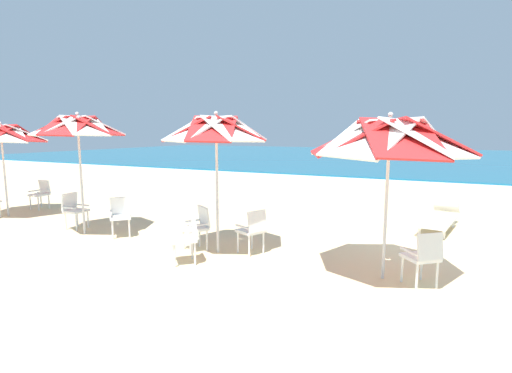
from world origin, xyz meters
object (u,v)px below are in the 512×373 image
beach_umbrella_0 (389,139)px  plastic_chair_2 (253,229)px  plastic_chair_1 (187,236)px  beach_umbrella_2 (78,128)px  sun_lounger_1 (439,218)px  plastic_chair_3 (198,225)px  plastic_chair_5 (74,208)px  beach_umbrella_1 (216,131)px  plastic_chair_0 (423,255)px  beach_umbrella_3 (1,134)px  plastic_chair_7 (41,193)px  plastic_chair_4 (120,214)px

beach_umbrella_0 → plastic_chair_2: size_ratio=3.04×
plastic_chair_1 → beach_umbrella_2: 3.87m
plastic_chair_2 → sun_lounger_1: plastic_chair_2 is taller
plastic_chair_3 → plastic_chair_5: same height
beach_umbrella_1 → plastic_chair_0: bearing=-1.4°
beach_umbrella_2 → beach_umbrella_3: (-3.54, 0.43, -0.16)m
beach_umbrella_3 → beach_umbrella_1: bearing=-2.2°
beach_umbrella_3 → plastic_chair_0: bearing=-2.0°
plastic_chair_7 → sun_lounger_1: 11.28m
beach_umbrella_1 → sun_lounger_1: bearing=44.9°
plastic_chair_0 → sun_lounger_1: bearing=87.0°
beach_umbrella_2 → sun_lounger_1: size_ratio=1.25×
plastic_chair_0 → beach_umbrella_1: 4.10m
plastic_chair_2 → beach_umbrella_2: (-4.14, -0.38, 1.93)m
beach_umbrella_1 → beach_umbrella_3: size_ratio=1.04×
plastic_chair_0 → plastic_chair_1: size_ratio=1.00×
plastic_chair_4 → beach_umbrella_1: bearing=-2.0°
beach_umbrella_2 → plastic_chair_7: size_ratio=3.20×
beach_umbrella_1 → plastic_chair_5: 4.53m
plastic_chair_1 → plastic_chair_7: 7.26m
plastic_chair_1 → plastic_chair_0: bearing=9.6°
plastic_chair_0 → sun_lounger_1: (0.21, 3.94, -0.22)m
beach_umbrella_1 → plastic_chair_1: size_ratio=3.14×
beach_umbrella_0 → beach_umbrella_2: bearing=-178.5°
beach_umbrella_1 → plastic_chair_7: size_ratio=3.14×
plastic_chair_3 → beach_umbrella_3: bearing=177.6°
beach_umbrella_1 → plastic_chair_2: size_ratio=3.14×
plastic_chair_3 → sun_lounger_1: (4.32, 3.86, -0.22)m
beach_umbrella_2 → beach_umbrella_3: bearing=173.0°
plastic_chair_2 → beach_umbrella_3: beach_umbrella_3 is taller
plastic_chair_2 → plastic_chair_7: same height
beach_umbrella_1 → beach_umbrella_3: (-7.03, 0.27, -0.09)m
plastic_chair_2 → plastic_chair_1: bearing=-130.7°
plastic_chair_0 → beach_umbrella_2: bearing=-179.5°
plastic_chair_0 → plastic_chair_3: same height
beach_umbrella_0 → beach_umbrella_1: beach_umbrella_1 is taller
sun_lounger_1 → beach_umbrella_3: bearing=-161.8°
plastic_chair_3 → sun_lounger_1: 5.79m
plastic_chair_2 → beach_umbrella_2: 4.58m
plastic_chair_2 → sun_lounger_1: 4.85m
plastic_chair_3 → sun_lounger_1: size_ratio=0.39×
plastic_chair_0 → beach_umbrella_2: (-7.15, -0.07, 1.93)m
beach_umbrella_0 → sun_lounger_1: size_ratio=1.18×
beach_umbrella_1 → sun_lounger_1: 5.83m
plastic_chair_2 → plastic_chair_3: (-1.10, -0.23, 0.00)m
beach_umbrella_1 → plastic_chair_3: size_ratio=3.14×
beach_umbrella_0 → sun_lounger_1: beach_umbrella_0 is taller
beach_umbrella_2 → beach_umbrella_3: size_ratio=1.06×
beach_umbrella_3 → plastic_chair_2: bearing=-0.4°
plastic_chair_7 → plastic_chair_3: bearing=-11.6°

